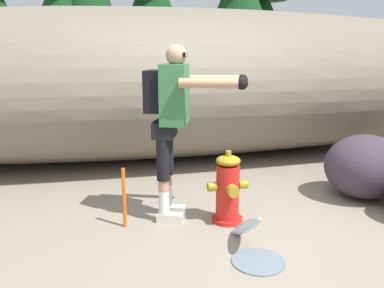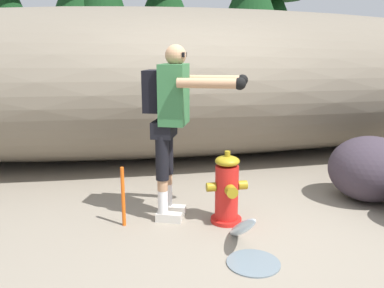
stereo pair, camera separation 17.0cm
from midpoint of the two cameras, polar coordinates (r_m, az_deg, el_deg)
name	(u,v)px [view 1 (the left image)]	position (r m, az deg, el deg)	size (l,w,h in m)	color
ground_plane	(230,232)	(3.92, 4.17, -12.59)	(56.00, 56.00, 0.04)	gray
dirt_embankment	(172,83)	(6.48, -3.66, 8.70)	(16.74, 3.20, 2.33)	#756B5B
fire_hydrant	(228,190)	(3.98, 3.94, -6.57)	(0.41, 0.36, 0.74)	red
hydrant_water_jet	(248,234)	(3.57, 6.61, -12.82)	(0.44, 0.91, 0.53)	silver
utility_worker	(173,111)	(3.86, -3.97, 4.69)	(1.04, 0.72, 1.74)	beige
boulder_small	(365,166)	(4.99, 22.76, -3.00)	(0.92, 0.87, 0.75)	#3A313B
pine_tree_ridge_end	(263,12)	(13.94, 9.88, 18.18)	(2.28, 2.28, 5.38)	#47331E
survey_stake	(124,198)	(3.93, -10.98, -7.62)	(0.04, 0.04, 0.60)	#E55914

